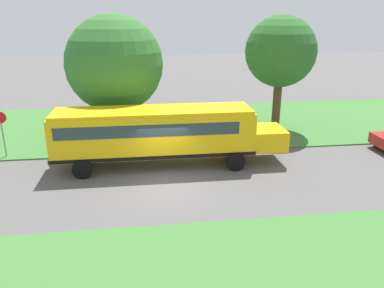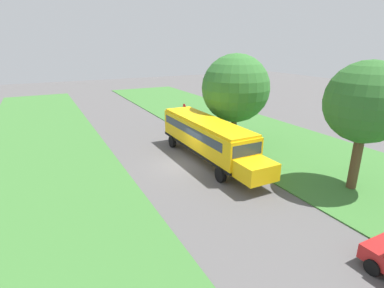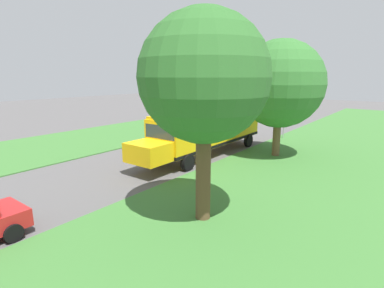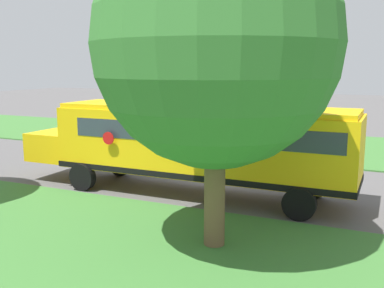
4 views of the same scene
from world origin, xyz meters
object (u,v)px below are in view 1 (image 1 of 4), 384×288
oak_tree_beside_bus (114,64)px  oak_tree_roadside_mid (280,53)px  stop_sign (2,129)px  school_bus (160,132)px

oak_tree_beside_bus → oak_tree_roadside_mid: bearing=98.0°
oak_tree_roadside_mid → stop_sign: oak_tree_roadside_mid is taller
school_bus → oak_tree_beside_bus: 5.66m
oak_tree_roadside_mid → school_bus: bearing=-56.6°
school_bus → stop_sign: 9.08m
oak_tree_roadside_mid → oak_tree_beside_bus: bearing=-82.0°
school_bus → stop_sign: (-2.29, -8.78, -0.19)m
oak_tree_beside_bus → stop_sign: bearing=-74.5°
school_bus → oak_tree_roadside_mid: size_ratio=1.58×
school_bus → stop_sign: school_bus is taller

